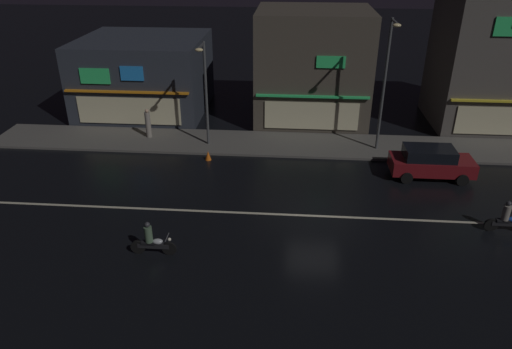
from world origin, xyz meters
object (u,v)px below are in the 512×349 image
Objects in this scene: streetlamp_mid at (386,77)px; parked_car_trailing at (431,162)px; pedestrian_on_sidewalk at (148,124)px; motorcycle_lead at (152,241)px; streetlamp_west at (205,86)px; motorcycle_following at (507,219)px; traffic_cone at (208,155)px.

streetlamp_mid is 1.77× the size of parked_car_trailing.
pedestrian_on_sidewalk is 12.50m from motorcycle_lead.
motorcycle_following is at bearing -28.95° from streetlamp_west.
motorcycle_following reaches higher than traffic_cone.
pedestrian_on_sidewalk is at bearing -71.43° from motorcycle_lead.
streetlamp_mid reaches higher than traffic_cone.
pedestrian_on_sidewalk is (-14.18, 0.87, -3.58)m from streetlamp_mid.
streetlamp_west is 11.30× the size of traffic_cone.
pedestrian_on_sidewalk is 5.18m from traffic_cone.
parked_car_trailing is at bearing -13.09° from streetlamp_west.
motorcycle_following is 15.58m from traffic_cone.
parked_car_trailing is 5.54m from motorcycle_following.
traffic_cone is at bearing -5.29° from parked_car_trailing.
traffic_cone is at bearing 23.71° from pedestrian_on_sidewalk.
streetlamp_west reaches higher than parked_car_trailing.
motorcycle_lead is (3.57, -11.97, -0.37)m from pedestrian_on_sidewalk.
motorcycle_lead is 1.00× the size of motorcycle_following.
parked_car_trailing is (16.50, -3.95, -0.14)m from pedestrian_on_sidewalk.
traffic_cone is (-9.90, -1.95, -4.31)m from streetlamp_mid.
pedestrian_on_sidewalk is 0.97× the size of motorcycle_lead.
pedestrian_on_sidewalk reaches higher than motorcycle_lead.
pedestrian_on_sidewalk is at bearing 146.63° from traffic_cone.
streetlamp_mid is 14.65m from pedestrian_on_sidewalk.
parked_car_trailing is 2.26× the size of motorcycle_following.
parked_car_trailing is 7.82× the size of traffic_cone.
streetlamp_west is 13.22m from parked_car_trailing.
pedestrian_on_sidewalk is 0.97× the size of motorcycle_following.
motorcycle_following is (18.53, -9.10, -0.37)m from pedestrian_on_sidewalk.
traffic_cone is (0.71, 9.15, -0.36)m from motorcycle_lead.
streetlamp_mid is at bearing 11.13° from traffic_cone.
traffic_cone is at bearing -168.87° from streetlamp_mid.
motorcycle_following is at bearing -62.11° from streetlamp_mid.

